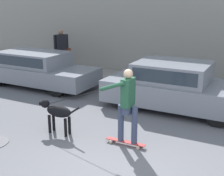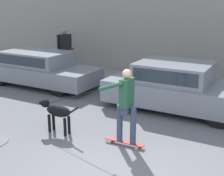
# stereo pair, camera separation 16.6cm
# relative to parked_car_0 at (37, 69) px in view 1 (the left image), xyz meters

# --- Properties ---
(ground_plane) EXTENTS (36.00, 36.00, 0.00)m
(ground_plane) POSITION_rel_parked_car_0_xyz_m (5.30, -3.94, -0.61)
(ground_plane) COLOR slate
(back_wall) EXTENTS (32.00, 0.30, 5.32)m
(back_wall) POSITION_rel_parked_car_0_xyz_m (5.30, 3.34, 2.05)
(back_wall) COLOR #9E998E
(back_wall) RESTS_ON ground_plane
(sidewalk_curb) EXTENTS (30.00, 2.15, 0.13)m
(sidewalk_curb) POSITION_rel_parked_car_0_xyz_m (5.30, 2.09, -0.55)
(sidewalk_curb) COLOR gray
(sidewalk_curb) RESTS_ON ground_plane
(parked_car_0) EXTENTS (4.38, 1.74, 1.24)m
(parked_car_0) POSITION_rel_parked_car_0_xyz_m (0.00, 0.00, 0.00)
(parked_car_0) COLOR black
(parked_car_0) RESTS_ON ground_plane
(parked_car_1) EXTENTS (4.13, 1.92, 1.35)m
(parked_car_1) POSITION_rel_parked_car_0_xyz_m (5.15, 0.00, 0.03)
(parked_car_1) COLOR black
(parked_car_1) RESTS_ON ground_plane
(dog) EXTENTS (1.10, 0.29, 0.78)m
(dog) POSITION_rel_parked_car_0_xyz_m (3.24, -2.98, -0.08)
(dog) COLOR black
(dog) RESTS_ON ground_plane
(skateboarder) EXTENTS (2.47, 0.52, 1.69)m
(skateboarder) POSITION_rel_parked_car_0_xyz_m (4.95, -2.79, 0.35)
(skateboarder) COLOR beige
(skateboarder) RESTS_ON ground_plane
(pedestrian_with_bag) EXTENTS (0.47, 0.67, 1.69)m
(pedestrian_with_bag) POSITION_rel_parked_car_0_xyz_m (-0.55, 2.19, 0.45)
(pedestrian_with_bag) COLOR #3D4760
(pedestrian_with_bag) RESTS_ON sidewalk_curb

